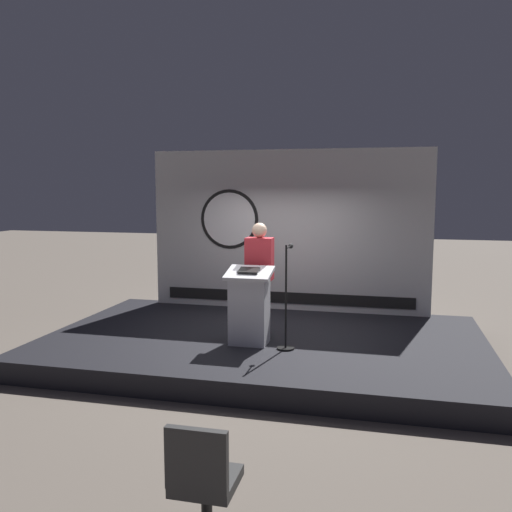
{
  "coord_description": "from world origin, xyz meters",
  "views": [
    {
      "loc": [
        1.73,
        -7.65,
        2.49
      ],
      "look_at": [
        -0.12,
        -0.04,
        1.5
      ],
      "focal_mm": 37.85,
      "sensor_mm": 36.0,
      "label": 1
    }
  ],
  "objects": [
    {
      "name": "speaker_person",
      "position": [
        -0.09,
        0.04,
        1.16
      ],
      "size": [
        0.4,
        0.26,
        1.68
      ],
      "color": "black",
      "rests_on": "stage_platform"
    },
    {
      "name": "stage_platform",
      "position": [
        0.0,
        0.0,
        0.15
      ],
      "size": [
        6.4,
        4.0,
        0.3
      ],
      "primitive_type": "cube",
      "color": "black",
      "rests_on": "ground"
    },
    {
      "name": "microphone_stand",
      "position": [
        0.43,
        -0.55,
        0.8
      ],
      "size": [
        0.24,
        0.5,
        1.43
      ],
      "color": "black",
      "rests_on": "stage_platform"
    },
    {
      "name": "banner_display",
      "position": [
        -0.03,
        1.85,
        1.72
      ],
      "size": [
        5.01,
        0.12,
        2.87
      ],
      "color": "silver",
      "rests_on": "stage_platform"
    },
    {
      "name": "ground_plane",
      "position": [
        0.0,
        0.0,
        0.0
      ],
      "size": [
        40.0,
        40.0,
        0.0
      ],
      "primitive_type": "plane",
      "color": "#6B6056"
    },
    {
      "name": "podium",
      "position": [
        -0.12,
        -0.44,
        0.83
      ],
      "size": [
        0.64,
        0.5,
        1.09
      ],
      "color": "silver",
      "rests_on": "stage_platform"
    },
    {
      "name": "audience_chair_left",
      "position": [
        0.53,
        -4.29,
        0.49
      ],
      "size": [
        0.44,
        0.45,
        0.89
      ],
      "color": "black",
      "rests_on": "ground"
    }
  ]
}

